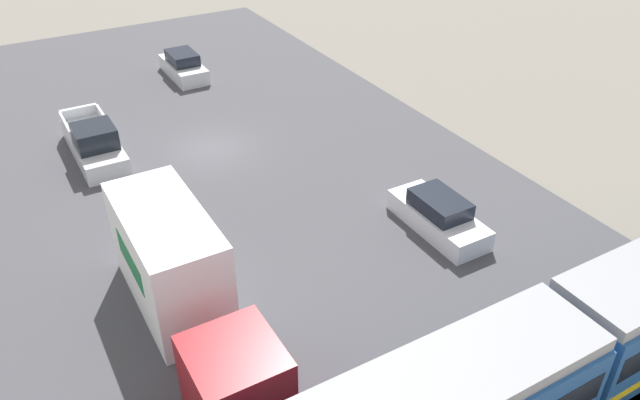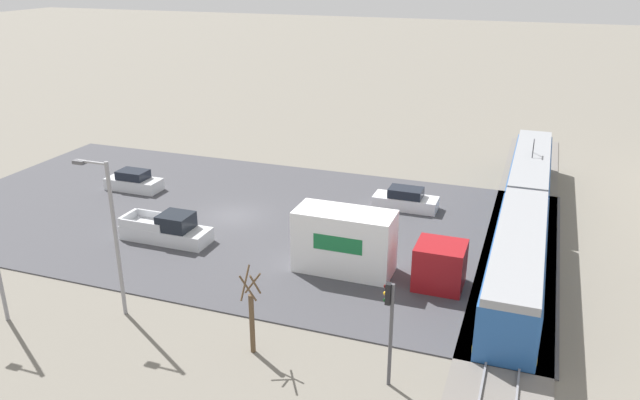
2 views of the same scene
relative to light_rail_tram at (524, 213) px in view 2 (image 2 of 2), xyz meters
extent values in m
plane|color=slate|center=(3.49, -19.45, -1.66)|extent=(320.00, 320.00, 0.00)
cube|color=#424247|center=(3.49, -19.45, -1.62)|extent=(23.57, 43.67, 0.08)
cube|color=slate|center=(3.49, 0.00, -1.62)|extent=(56.13, 4.40, 0.08)
cube|color=gray|center=(3.49, -0.72, -1.51)|extent=(55.01, 0.10, 0.14)
cube|color=gray|center=(3.49, 0.72, -1.51)|extent=(55.01, 0.10, 0.14)
cube|color=#235193|center=(-7.71, 0.00, -0.16)|extent=(15.07, 2.78, 2.86)
cube|color=black|center=(-7.71, 0.00, 0.18)|extent=(14.62, 2.81, 0.95)
cube|color=gold|center=(-7.71, 0.00, -1.04)|extent=(14.92, 2.82, 0.27)
cube|color=gray|center=(-7.71, 0.00, 1.48)|extent=(15.07, 2.55, 0.41)
cube|color=#235193|center=(7.71, 0.00, -0.16)|extent=(15.07, 2.78, 2.86)
cube|color=black|center=(7.71, 0.00, 0.18)|extent=(14.62, 2.81, 0.95)
cube|color=gold|center=(7.71, 0.00, -1.04)|extent=(14.92, 2.82, 0.27)
cube|color=gray|center=(7.71, 0.00, 1.48)|extent=(15.07, 2.55, 0.41)
cylinder|color=#2D2D33|center=(-8.16, 0.00, 2.23)|extent=(0.66, 0.07, 1.15)
cylinder|color=#2D2D33|center=(-7.26, 0.00, 2.23)|extent=(0.66, 0.07, 1.15)
cube|color=#2D2D33|center=(-7.71, 0.00, 2.78)|extent=(1.10, 0.08, 0.06)
cube|color=maroon|center=(8.71, -3.98, -0.33)|extent=(2.54, 2.68, 2.51)
cube|color=white|center=(8.71, -9.52, 0.26)|extent=(2.54, 5.70, 3.69)
cube|color=#196B38|center=(9.99, -9.52, 0.63)|extent=(0.02, 2.85, 0.92)
cube|color=silver|center=(8.66, -21.60, -1.12)|extent=(2.01, 5.89, 0.92)
cube|color=black|center=(8.66, -20.78, -0.16)|extent=(1.85, 2.00, 1.00)
cube|color=silver|center=(9.58, -22.84, -0.39)|extent=(0.12, 2.94, 0.54)
cube|color=silver|center=(7.73, -22.84, -0.39)|extent=(0.12, 2.94, 0.54)
cube|color=silver|center=(8.66, -24.43, -0.39)|extent=(1.85, 0.24, 0.54)
cube|color=red|center=(9.44, -24.51, -0.84)|extent=(0.14, 0.04, 0.18)
cube|color=silver|center=(-2.04, -8.28, -1.14)|extent=(1.82, 4.64, 0.89)
cube|color=black|center=(-2.04, -8.28, -0.36)|extent=(1.57, 2.41, 0.66)
cube|color=silver|center=(1.35, -29.26, -1.13)|extent=(1.82, 4.40, 0.91)
cube|color=black|center=(1.35, -29.26, -0.34)|extent=(1.56, 2.29, 0.67)
cylinder|color=#47474C|center=(17.98, -4.52, 0.78)|extent=(0.16, 0.16, 4.88)
cube|color=black|center=(17.98, -4.70, 2.75)|extent=(0.28, 0.22, 0.95)
sphere|color=#390606|center=(17.98, -4.82, 3.07)|extent=(0.18, 0.18, 0.18)
sphere|color=yellow|center=(17.98, -4.82, 2.75)|extent=(0.18, 0.18, 0.18)
sphere|color=black|center=(17.98, -4.82, 2.43)|extent=(0.18, 0.18, 0.18)
cylinder|color=brown|center=(17.79, -11.04, -0.16)|extent=(0.24, 0.24, 3.00)
cylinder|color=brown|center=(18.04, -11.04, 1.81)|extent=(0.09, 0.85, 1.16)
cylinder|color=brown|center=(17.79, -10.79, 1.92)|extent=(1.02, 0.09, 1.40)
cylinder|color=brown|center=(17.54, -11.04, 1.81)|extent=(0.09, 0.85, 1.16)
cylinder|color=brown|center=(17.79, -11.29, 1.92)|extent=(1.02, 0.09, 1.40)
cylinder|color=gray|center=(17.00, -18.69, 2.44)|extent=(0.20, 0.20, 8.21)
cylinder|color=gray|center=(17.00, -19.49, 6.43)|extent=(0.12, 1.60, 0.12)
cube|color=#515156|center=(17.00, -20.24, 6.37)|extent=(0.36, 0.60, 0.18)
camera|label=1|loc=(12.54, 7.39, 13.44)|focal=35.00mm
camera|label=2|loc=(39.80, 0.23, 15.43)|focal=35.00mm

